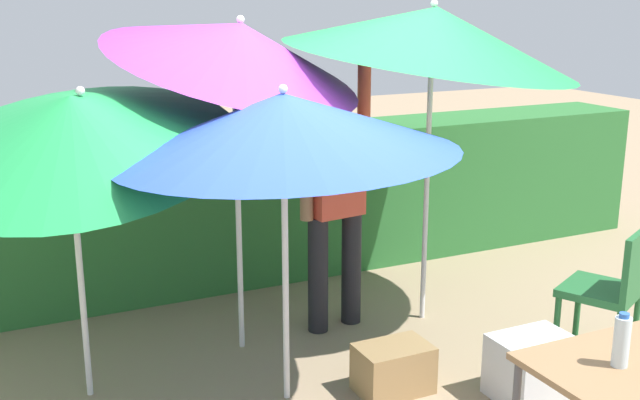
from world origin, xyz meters
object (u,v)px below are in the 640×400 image
(umbrella_navy, at_px, (75,123))
(person_vendor, at_px, (335,198))
(umbrella_yellow, at_px, (433,33))
(bottle_water, at_px, (622,341))
(chair_plastic, at_px, (612,286))
(folding_table, at_px, (624,382))
(umbrella_orange, at_px, (283,124))
(cooler_box, at_px, (534,369))
(crate_cardboard, at_px, (393,368))
(umbrella_rainbow, at_px, (237,46))

(umbrella_navy, xyz_separation_m, person_vendor, (1.70, 0.27, -0.67))
(umbrella_yellow, xyz_separation_m, bottle_water, (-0.50, -2.26, -1.16))
(umbrella_yellow, relative_size, person_vendor, 1.27)
(umbrella_navy, relative_size, bottle_water, 8.71)
(person_vendor, bearing_deg, umbrella_yellow, -10.65)
(chair_plastic, xyz_separation_m, folding_table, (-1.11, -1.14, 0.15))
(umbrella_orange, bearing_deg, cooler_box, -25.41)
(person_vendor, xyz_separation_m, folding_table, (0.21, -2.37, -0.28))
(umbrella_yellow, distance_m, crate_cardboard, 2.20)
(umbrella_orange, height_order, person_vendor, person_vendor)
(umbrella_rainbow, xyz_separation_m, folding_table, (0.88, -2.37, -1.31))
(person_vendor, bearing_deg, crate_cardboard, -96.09)
(umbrella_yellow, relative_size, chair_plastic, 2.69)
(chair_plastic, relative_size, bottle_water, 3.71)
(umbrella_orange, bearing_deg, umbrella_yellow, 26.05)
(bottle_water, bearing_deg, cooler_box, 66.31)
(umbrella_yellow, height_order, person_vendor, umbrella_yellow)
(umbrella_orange, relative_size, folding_table, 2.36)
(umbrella_yellow, bearing_deg, folding_table, -101.25)
(umbrella_rainbow, xyz_separation_m, bottle_water, (0.83, -2.37, -1.10))
(cooler_box, xyz_separation_m, folding_table, (-0.38, -0.97, 0.47))
(umbrella_navy, xyz_separation_m, crate_cardboard, (1.59, -0.71, -1.47))
(umbrella_rainbow, bearing_deg, chair_plastic, -31.66)
(umbrella_orange, distance_m, bottle_water, 1.96)
(umbrella_yellow, bearing_deg, chair_plastic, -59.21)
(umbrella_rainbow, height_order, crate_cardboard, umbrella_rainbow)
(crate_cardboard, bearing_deg, folding_table, -77.37)
(umbrella_orange, xyz_separation_m, umbrella_navy, (-0.99, 0.51, 0.00))
(umbrella_orange, bearing_deg, umbrella_navy, 152.64)
(chair_plastic, bearing_deg, umbrella_navy, 162.32)
(chair_plastic, distance_m, cooler_box, 0.82)
(chair_plastic, height_order, cooler_box, chair_plastic)
(umbrella_orange, xyz_separation_m, folding_table, (0.91, -1.59, -0.95))
(umbrella_orange, bearing_deg, chair_plastic, -12.48)
(umbrella_navy, bearing_deg, umbrella_rainbow, 14.71)
(umbrella_rainbow, distance_m, umbrella_navy, 1.11)
(umbrella_rainbow, relative_size, umbrella_navy, 1.16)
(chair_plastic, height_order, bottle_water, bottle_water)
(umbrella_rainbow, xyz_separation_m, umbrella_orange, (-0.03, -0.78, -0.36))
(umbrella_orange, xyz_separation_m, chair_plastic, (2.02, -0.45, -1.10))
(umbrella_orange, height_order, bottle_water, umbrella_orange)
(umbrella_rainbow, xyz_separation_m, crate_cardboard, (0.57, -0.98, -1.82))
(cooler_box, bearing_deg, umbrella_rainbow, 132.14)
(person_vendor, bearing_deg, umbrella_rainbow, -179.45)
(bottle_water, bearing_deg, chair_plastic, 44.65)
(person_vendor, bearing_deg, umbrella_orange, -131.81)
(crate_cardboard, bearing_deg, bottle_water, -79.39)
(bottle_water, bearing_deg, umbrella_rainbow, 109.31)
(chair_plastic, bearing_deg, crate_cardboard, 169.94)
(folding_table, bearing_deg, person_vendor, 94.99)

